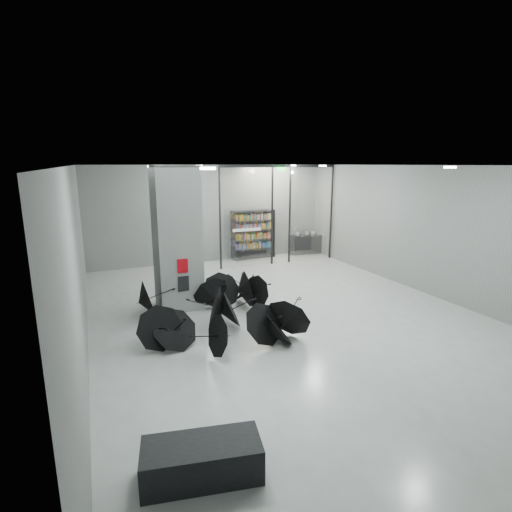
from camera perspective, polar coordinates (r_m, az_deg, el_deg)
name	(u,v)px	position (r m, az deg, el deg)	size (l,w,h in m)	color
room	(290,212)	(10.23, 4.86, 6.29)	(14.00, 14.02, 4.01)	gray
column	(177,238)	(11.40, -11.25, 2.49)	(1.20, 1.20, 4.00)	slate
fire_cabinet	(183,266)	(10.94, -10.42, -1.40)	(0.28, 0.04, 0.38)	#A50A07
info_panel	(183,284)	(11.08, -10.32, -3.90)	(0.30, 0.03, 0.42)	black
exit_sign	(282,169)	(15.97, 3.69, 12.23)	(0.30, 0.06, 0.15)	#0CE533
glass_partition	(279,211)	(16.25, 3.27, 6.46)	(5.06, 0.08, 4.00)	silver
bench	(202,460)	(5.92, -7.73, -26.92)	(1.55, 0.67, 0.50)	black
bookshelf	(253,235)	(17.30, -0.41, 3.09)	(1.91, 0.38, 2.10)	black
shop_counter	(305,244)	(18.47, 6.97, 1.69)	(1.45, 0.58, 0.87)	black
umbrella_cluster	(223,313)	(10.30, -4.67, -8.15)	(4.34, 4.32, 1.30)	black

